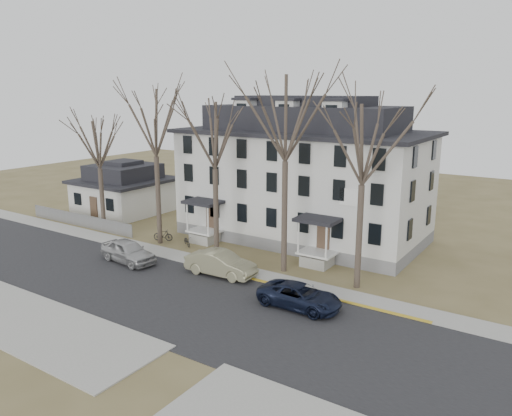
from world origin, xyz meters
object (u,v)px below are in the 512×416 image
Objects in this scene: car_silver at (128,252)px; car_navy at (300,297)px; boarding_house at (303,176)px; bicycle_right at (163,235)px; tree_far_left at (155,118)px; tree_mid_right at (364,139)px; small_house at (125,191)px; tree_center at (286,112)px; car_tan at (221,264)px; tree_bungalow at (98,141)px; bicycle_left at (187,241)px; tree_mid_left at (214,131)px.

car_navy is at bearing -82.87° from car_silver.
boarding_house is 12.88m from bicycle_right.
tree_far_left reaches higher than tree_mid_right.
small_house reaches higher than bicycle_right.
car_silver is (1.47, -4.85, -9.51)m from tree_far_left.
bicycle_right is (-1.61, 5.35, -0.33)m from car_silver.
car_navy is at bearing -16.88° from tree_far_left.
car_tan is (-3.15, -3.21, -10.25)m from tree_center.
bicycle_right is (6.86, 0.51, -7.61)m from tree_bungalow.
car_navy is (-1.59, -4.83, -8.91)m from tree_mid_right.
tree_center is 14.34m from bicycle_left.
bicycle_right is at bearing 105.58° from tree_far_left.
boarding_house is 20.34m from small_house.
car_tan is 7.25m from car_navy.
tree_far_left is at bearing 137.11° from bicycle_left.
boarding_house is at bearing -7.40° from bicycle_left.
tree_bungalow is 17.74m from car_tan.
tree_center is at bearing -69.80° from boarding_house.
small_house is 9.43m from tree_bungalow.
small_house reaches higher than car_silver.
tree_center is 1.15× the size of tree_mid_right.
bicycle_left is at bearing 56.15° from car_tan.
tree_bungalow is 6.40× the size of bicycle_right.
car_silver reaches higher than car_navy.
car_silver is (-4.53, -4.85, -8.77)m from tree_mid_left.
tree_bungalow is (-13.00, 0.00, -1.48)m from tree_mid_left.
bicycle_left is at bearing 170.49° from tree_mid_left.
tree_bungalow reaches higher than bicycle_left.
tree_mid_left is 14.17m from car_navy.
boarding_house is at bearing 69.80° from tree_mid_left.
bicycle_right is at bearing 178.36° from tree_mid_right.
tree_mid_left reaches higher than bicycle_right.
tree_mid_right reaches higher than small_house.
car_navy is (26.91, -11.03, -1.55)m from small_house.
boarding_house is 12.51m from tree_mid_right.
tree_center is (6.00, 0.00, 1.48)m from tree_mid_left.
tree_bungalow is at bearing 67.29° from car_silver.
small_house is 1.71× the size of car_tan.
boarding_house is at bearing 110.20° from tree_center.
tree_far_left is 2.74× the size of car_navy.
tree_center is 3.00× the size of car_silver.
boarding_house reaches higher than car_silver.
car_silver is 2.92× the size of bicycle_right.
bicycle_left is at bearing -3.18° from car_silver.
boarding_house is at bearing -72.38° from bicycle_right.
tree_bungalow is (4.00, -6.20, 5.87)m from small_house.
car_tan reaches higher than bicycle_left.
bicycle_right is at bearing -27.66° from small_house.
boarding_house is at bearing 136.19° from tree_mid_right.
boarding_house is 4.24× the size of car_silver.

